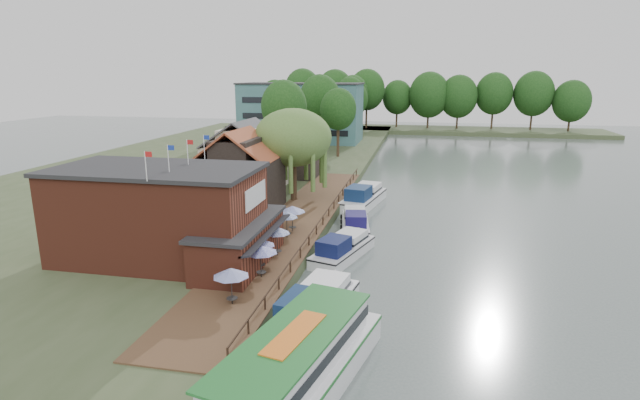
# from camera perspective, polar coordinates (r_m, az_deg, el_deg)

# --- Properties ---
(ground) EXTENTS (260.00, 260.00, 0.00)m
(ground) POSITION_cam_1_polar(r_m,az_deg,el_deg) (37.88, 5.30, -9.25)
(ground) COLOR #4C5855
(ground) RESTS_ON ground
(land_bank) EXTENTS (50.00, 140.00, 1.00)m
(land_bank) POSITION_cam_1_polar(r_m,az_deg,el_deg) (78.62, -13.90, 3.13)
(land_bank) COLOR #384728
(land_bank) RESTS_ON ground
(quay_deck) EXTENTS (6.00, 50.00, 0.10)m
(quay_deck) POSITION_cam_1_polar(r_m,az_deg,el_deg) (48.14, -2.82, -2.71)
(quay_deck) COLOR #47301E
(quay_deck) RESTS_ON land_bank
(quay_rail) EXTENTS (0.20, 49.00, 1.00)m
(quay_rail) POSITION_cam_1_polar(r_m,az_deg,el_deg) (47.90, 0.46, -2.21)
(quay_rail) COLOR black
(quay_rail) RESTS_ON land_bank
(pub) EXTENTS (20.00, 11.00, 7.30)m
(pub) POSITION_cam_1_polar(r_m,az_deg,el_deg) (39.31, -15.44, -1.65)
(pub) COLOR maroon
(pub) RESTS_ON land_bank
(hotel_block) EXTENTS (25.40, 12.40, 12.30)m
(hotel_block) POSITION_cam_1_polar(r_m,az_deg,el_deg) (107.96, -2.14, 10.00)
(hotel_block) COLOR #38666B
(hotel_block) RESTS_ON land_bank
(cottage_a) EXTENTS (8.60, 7.60, 8.50)m
(cottage_a) POSITION_cam_1_polar(r_m,az_deg,el_deg) (52.93, -9.16, 3.37)
(cottage_a) COLOR black
(cottage_a) RESTS_ON land_bank
(cottage_b) EXTENTS (9.60, 8.60, 8.50)m
(cottage_b) POSITION_cam_1_polar(r_m,az_deg,el_deg) (63.20, -8.53, 5.14)
(cottage_b) COLOR beige
(cottage_b) RESTS_ON land_bank
(cottage_c) EXTENTS (7.60, 7.60, 8.50)m
(cottage_c) POSITION_cam_1_polar(r_m,az_deg,el_deg) (70.52, -2.94, 6.21)
(cottage_c) COLOR black
(cottage_c) RESTS_ON land_bank
(willow) EXTENTS (8.60, 8.60, 10.43)m
(willow) POSITION_cam_1_polar(r_m,az_deg,el_deg) (56.10, -3.07, 5.13)
(willow) COLOR #476B2D
(willow) RESTS_ON land_bank
(umbrella_0) EXTENTS (2.26, 2.26, 2.38)m
(umbrella_0) POSITION_cam_1_polar(r_m,az_deg,el_deg) (31.82, -10.08, -9.65)
(umbrella_0) COLOR navy
(umbrella_0) RESTS_ON quay_deck
(umbrella_1) EXTENTS (2.37, 2.37, 2.38)m
(umbrella_1) POSITION_cam_1_polar(r_m,az_deg,el_deg) (35.48, -6.77, -6.96)
(umbrella_1) COLOR #1B1F98
(umbrella_1) RESTS_ON quay_deck
(umbrella_2) EXTENTS (2.19, 2.19, 2.38)m
(umbrella_2) POSITION_cam_1_polar(r_m,az_deg,el_deg) (36.89, -6.84, -6.12)
(umbrella_2) COLOR navy
(umbrella_2) RESTS_ON quay_deck
(umbrella_3) EXTENTS (2.09, 2.09, 2.38)m
(umbrella_3) POSITION_cam_1_polar(r_m,az_deg,el_deg) (39.46, -4.93, -4.70)
(umbrella_3) COLOR navy
(umbrella_3) RESTS_ON quay_deck
(umbrella_4) EXTENTS (1.96, 1.96, 2.38)m
(umbrella_4) POSITION_cam_1_polar(r_m,az_deg,el_deg) (43.69, -3.81, -2.80)
(umbrella_4) COLOR navy
(umbrella_4) RESTS_ON quay_deck
(umbrella_5) EXTENTS (2.39, 2.39, 2.38)m
(umbrella_5) POSITION_cam_1_polar(r_m,az_deg,el_deg) (45.41, -3.17, -2.13)
(umbrella_5) COLOR navy
(umbrella_5) RESTS_ON quay_deck
(cruiser_0) EXTENTS (5.05, 10.79, 2.53)m
(cruiser_0) POSITION_cam_1_polar(r_m,az_deg,el_deg) (31.58, -0.54, -11.65)
(cruiser_0) COLOR white
(cruiser_0) RESTS_ON ground
(cruiser_1) EXTENTS (5.48, 9.64, 2.19)m
(cruiser_1) POSITION_cam_1_polar(r_m,az_deg,el_deg) (42.00, 2.64, -5.20)
(cruiser_1) COLOR silver
(cruiser_1) RESTS_ON ground
(cruiser_2) EXTENTS (4.35, 9.45, 2.17)m
(cruiser_2) POSITION_cam_1_polar(r_m,az_deg,el_deg) (49.46, 4.05, -2.22)
(cruiser_2) COLOR silver
(cruiser_2) RESTS_ON ground
(cruiser_3) EXTENTS (5.34, 11.12, 2.62)m
(cruiser_3) POSITION_cam_1_polar(r_m,az_deg,el_deg) (58.90, 5.01, 0.67)
(cruiser_3) COLOR white
(cruiser_3) RESTS_ON ground
(tour_boat) EXTENTS (7.69, 15.96, 3.36)m
(tour_boat) POSITION_cam_1_polar(r_m,az_deg,el_deg) (24.36, -3.74, -19.08)
(tour_boat) COLOR silver
(tour_boat) RESTS_ON ground
(swan) EXTENTS (0.44, 0.44, 0.44)m
(swan) POSITION_cam_1_polar(r_m,az_deg,el_deg) (29.80, -5.56, -15.69)
(swan) COLOR white
(swan) RESTS_ON ground
(bank_tree_0) EXTENTS (7.22, 7.22, 13.23)m
(bank_tree_0) POSITION_cam_1_polar(r_m,az_deg,el_deg) (80.17, -4.11, 8.86)
(bank_tree_0) COLOR #143811
(bank_tree_0) RESTS_ON land_bank
(bank_tree_1) EXTENTS (6.25, 6.25, 11.79)m
(bank_tree_1) POSITION_cam_1_polar(r_m,az_deg,el_deg) (87.12, 2.09, 8.83)
(bank_tree_1) COLOR #143811
(bank_tree_1) RESTS_ON land_bank
(bank_tree_2) EXTENTS (7.65, 7.65, 14.04)m
(bank_tree_2) POSITION_cam_1_polar(r_m,az_deg,el_deg) (95.90, -0.00, 10.01)
(bank_tree_2) COLOR #143811
(bank_tree_2) RESTS_ON land_bank
(bank_tree_3) EXTENTS (6.52, 6.52, 13.51)m
(bank_tree_3) POSITION_cam_1_polar(r_m,az_deg,el_deg) (114.34, 3.44, 10.53)
(bank_tree_3) COLOR #143811
(bank_tree_3) RESTS_ON land_bank
(bank_tree_4) EXTENTS (7.43, 7.43, 12.50)m
(bank_tree_4) POSITION_cam_1_polar(r_m,az_deg,el_deg) (122.47, 3.73, 10.53)
(bank_tree_4) COLOR #143811
(bank_tree_4) RESTS_ON land_bank
(bank_tree_5) EXTENTS (7.80, 7.80, 13.85)m
(bank_tree_5) POSITION_cam_1_polar(r_m,az_deg,el_deg) (128.85, 3.74, 11.01)
(bank_tree_5) COLOR #143811
(bank_tree_5) RESTS_ON land_bank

